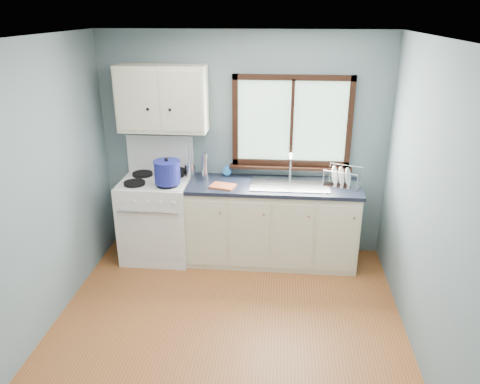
# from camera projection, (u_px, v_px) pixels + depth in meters

# --- Properties ---
(floor) EXTENTS (3.20, 3.60, 0.02)m
(floor) POSITION_uv_depth(u_px,v_px,m) (225.00, 343.00, 4.06)
(floor) COLOR #9A572A
(floor) RESTS_ON ground
(ceiling) EXTENTS (3.20, 3.60, 0.02)m
(ceiling) POSITION_uv_depth(u_px,v_px,m) (220.00, 38.00, 3.13)
(ceiling) COLOR white
(ceiling) RESTS_ON wall_back
(wall_back) EXTENTS (3.20, 0.02, 2.50)m
(wall_back) POSITION_uv_depth(u_px,v_px,m) (243.00, 146.00, 5.27)
(wall_back) COLOR slate
(wall_back) RESTS_ON ground
(wall_left) EXTENTS (0.02, 3.60, 2.50)m
(wall_left) POSITION_uv_depth(u_px,v_px,m) (23.00, 203.00, 3.73)
(wall_left) COLOR slate
(wall_left) RESTS_ON ground
(wall_right) EXTENTS (0.02, 3.60, 2.50)m
(wall_right) POSITION_uv_depth(u_px,v_px,m) (438.00, 219.00, 3.45)
(wall_right) COLOR slate
(wall_right) RESTS_ON ground
(gas_range) EXTENTS (0.76, 0.69, 1.36)m
(gas_range) POSITION_uv_depth(u_px,v_px,m) (157.00, 216.00, 5.32)
(gas_range) COLOR white
(gas_range) RESTS_ON floor
(base_cabinets) EXTENTS (1.85, 0.60, 0.88)m
(base_cabinets) POSITION_uv_depth(u_px,v_px,m) (272.00, 227.00, 5.25)
(base_cabinets) COLOR beige
(base_cabinets) RESTS_ON floor
(countertop) EXTENTS (1.89, 0.64, 0.04)m
(countertop) POSITION_uv_depth(u_px,v_px,m) (273.00, 186.00, 5.07)
(countertop) COLOR black
(countertop) RESTS_ON base_cabinets
(sink) EXTENTS (0.84, 0.46, 0.44)m
(sink) POSITION_uv_depth(u_px,v_px,m) (290.00, 190.00, 5.07)
(sink) COLOR silver
(sink) RESTS_ON countertop
(window) EXTENTS (1.36, 0.10, 1.03)m
(window) POSITION_uv_depth(u_px,v_px,m) (292.00, 128.00, 5.10)
(window) COLOR #9EC6A8
(window) RESTS_ON wall_back
(upper_cabinets) EXTENTS (0.95, 0.35, 0.70)m
(upper_cabinets) POSITION_uv_depth(u_px,v_px,m) (162.00, 99.00, 4.97)
(upper_cabinets) COLOR beige
(upper_cabinets) RESTS_ON wall_back
(skillet) EXTENTS (0.36, 0.27, 0.05)m
(skillet) POSITION_uv_depth(u_px,v_px,m) (175.00, 171.00, 5.27)
(skillet) COLOR black
(skillet) RESTS_ON gas_range
(stockpot) EXTENTS (0.30, 0.30, 0.28)m
(stockpot) POSITION_uv_depth(u_px,v_px,m) (167.00, 172.00, 4.94)
(stockpot) COLOR navy
(stockpot) RESTS_ON gas_range
(utensil_crock) EXTENTS (0.16, 0.16, 0.39)m
(utensil_crock) POSITION_uv_depth(u_px,v_px,m) (190.00, 170.00, 5.25)
(utensil_crock) COLOR silver
(utensil_crock) RESTS_ON countertop
(thermos) EXTENTS (0.08, 0.08, 0.30)m
(thermos) POSITION_uv_depth(u_px,v_px,m) (205.00, 166.00, 5.16)
(thermos) COLOR silver
(thermos) RESTS_ON countertop
(soap_bottle) EXTENTS (0.10, 0.10, 0.27)m
(soap_bottle) POSITION_uv_depth(u_px,v_px,m) (227.00, 165.00, 5.25)
(soap_bottle) COLOR #257ECE
(soap_bottle) RESTS_ON countertop
(dish_towel) EXTENTS (0.29, 0.24, 0.02)m
(dish_towel) POSITION_uv_depth(u_px,v_px,m) (223.00, 186.00, 4.99)
(dish_towel) COLOR #D95F37
(dish_towel) RESTS_ON countertop
(dish_rack) EXTENTS (0.45, 0.40, 0.20)m
(dish_rack) POSITION_uv_depth(u_px,v_px,m) (342.00, 180.00, 5.03)
(dish_rack) COLOR silver
(dish_rack) RESTS_ON countertop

